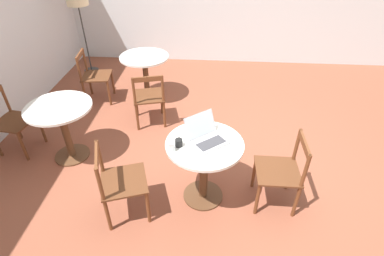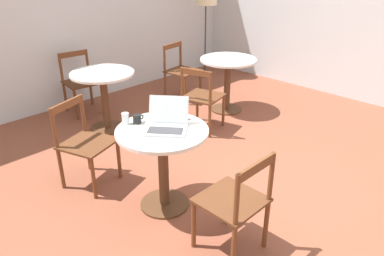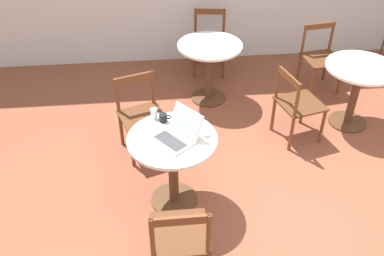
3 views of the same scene
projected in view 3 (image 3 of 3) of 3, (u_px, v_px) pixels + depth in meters
name	position (u px, v px, depth m)	size (l,w,h in m)	color
ground_plane	(243.00, 228.00, 3.74)	(16.00, 16.00, 0.00)	brown
cafe_table_near	(173.00, 155.00, 3.68)	(0.76, 0.76, 0.74)	#51331E
cafe_table_mid	(358.00, 82.00, 4.66)	(0.76, 0.76, 0.74)	#51331E
cafe_table_far	(210.00, 59.00, 5.08)	(0.76, 0.76, 0.74)	#51331E
chair_near_back	(141.00, 115.00, 4.37)	(0.55, 0.55, 0.82)	brown
chair_near_front	(180.00, 238.00, 3.13)	(0.43, 0.43, 0.82)	brown
chair_mid_back	(320.00, 58.00, 5.38)	(0.49, 0.49, 0.82)	brown
chair_mid_left	(297.00, 105.00, 4.53)	(0.53, 0.53, 0.82)	brown
chair_far_back	(209.00, 42.00, 5.75)	(0.49, 0.49, 0.82)	brown
laptop	(177.00, 134.00, 3.52)	(0.46, 0.46, 0.23)	#B7B7BC
mouse	(207.00, 133.00, 3.59)	(0.06, 0.10, 0.03)	#B7B7BC
mug	(163.00, 118.00, 3.73)	(0.11, 0.07, 0.08)	black
drinking_glass	(154.00, 114.00, 3.76)	(0.06, 0.06, 0.10)	silver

